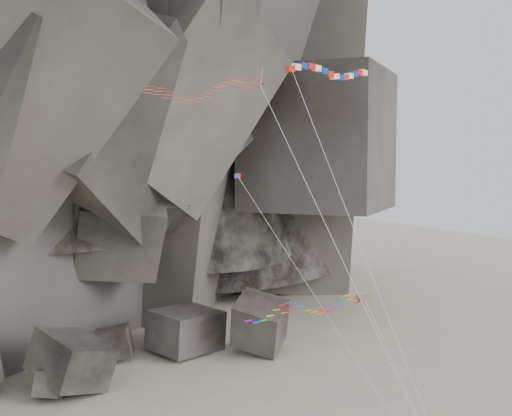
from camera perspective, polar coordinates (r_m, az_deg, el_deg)
boulder_field at (r=75.69m, az=-18.00°, el=-13.44°), size 64.73×17.27×8.72m
delta_kite at (r=42.44m, az=-5.03°, el=10.43°), size 15.29×14.94×30.74m
banner_kite at (r=49.74m, az=6.68°, el=11.59°), size 9.28×15.43×31.31m
parafoil_kite at (r=48.20m, az=4.32°, el=-8.81°), size 12.23×13.75×13.88m
pennant_kite at (r=45.86m, az=3.23°, el=-4.76°), size 6.52×17.32×23.22m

